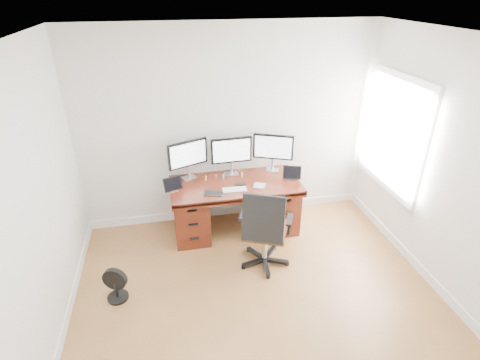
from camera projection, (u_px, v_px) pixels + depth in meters
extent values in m
plane|color=olive|center=(271.00, 334.00, 3.70)|extent=(4.50, 4.50, 0.00)
cube|color=silver|center=(229.00, 128.00, 5.02)|extent=(4.00, 0.10, 2.70)
cube|color=white|center=(393.00, 134.00, 4.70)|extent=(0.04, 1.30, 1.50)
cube|color=white|center=(392.00, 134.00, 4.70)|extent=(0.01, 1.15, 1.35)
cube|color=#4D1B0F|center=(235.00, 185.00, 4.92)|extent=(1.70, 0.80, 0.05)
cube|color=#4D1B0F|center=(191.00, 213.00, 5.02)|extent=(0.45, 0.70, 0.70)
cube|color=#4D1B0F|center=(278.00, 203.00, 5.23)|extent=(0.45, 0.70, 0.70)
cube|color=#39130A|center=(231.00, 189.00, 5.29)|extent=(0.74, 0.03, 0.40)
cylinder|color=black|center=(264.00, 260.00, 4.64)|extent=(0.75, 0.75, 0.08)
cylinder|color=silver|center=(265.00, 244.00, 4.52)|extent=(0.06, 0.06, 0.41)
cube|color=#412513|center=(265.00, 230.00, 4.43)|extent=(0.63, 0.62, 0.07)
cube|color=black|center=(263.00, 219.00, 4.09)|extent=(0.45, 0.23, 0.56)
cube|color=black|center=(243.00, 214.00, 4.39)|extent=(0.15, 0.25, 0.03)
cube|color=black|center=(289.00, 220.00, 4.29)|extent=(0.15, 0.25, 0.03)
cylinder|color=black|center=(118.00, 297.00, 4.12)|extent=(0.23, 0.23, 0.03)
cylinder|color=black|center=(117.00, 290.00, 4.06)|extent=(0.04, 0.04, 0.19)
cylinder|color=black|center=(115.00, 280.00, 4.00)|extent=(0.27, 0.15, 0.27)
cube|color=silver|center=(189.00, 178.00, 5.04)|extent=(0.22, 0.20, 0.01)
cylinder|color=silver|center=(189.00, 172.00, 5.00)|extent=(0.04, 0.04, 0.18)
cube|color=black|center=(188.00, 154.00, 4.88)|extent=(0.52, 0.24, 0.35)
cube|color=white|center=(188.00, 154.00, 4.86)|extent=(0.46, 0.19, 0.30)
cube|color=silver|center=(232.00, 174.00, 5.14)|extent=(0.19, 0.15, 0.01)
cylinder|color=silver|center=(232.00, 168.00, 5.10)|extent=(0.04, 0.04, 0.18)
cube|color=black|center=(231.00, 150.00, 4.98)|extent=(0.55, 0.06, 0.35)
cube|color=white|center=(232.00, 151.00, 4.96)|extent=(0.50, 0.02, 0.30)
cube|color=silver|center=(272.00, 170.00, 5.25)|extent=(0.22, 0.20, 0.01)
cylinder|color=silver|center=(272.00, 164.00, 5.21)|extent=(0.04, 0.04, 0.18)
cube|color=black|center=(273.00, 147.00, 5.08)|extent=(0.52, 0.25, 0.35)
cube|color=white|center=(273.00, 147.00, 5.07)|extent=(0.46, 0.20, 0.30)
cube|color=silver|center=(174.00, 191.00, 4.72)|extent=(0.12, 0.11, 0.01)
cube|color=black|center=(173.00, 184.00, 4.68)|extent=(0.25, 0.14, 0.17)
cube|color=silver|center=(292.00, 179.00, 5.00)|extent=(0.12, 0.11, 0.01)
cube|color=black|center=(292.00, 173.00, 4.96)|extent=(0.25, 0.14, 0.17)
cube|color=silver|center=(235.00, 190.00, 4.74)|extent=(0.31, 0.15, 0.01)
cube|color=silver|center=(259.00, 186.00, 4.84)|extent=(0.19, 0.19, 0.01)
cube|color=black|center=(213.00, 193.00, 4.66)|extent=(0.26, 0.21, 0.01)
cube|color=black|center=(240.00, 184.00, 4.87)|extent=(0.14, 0.08, 0.01)
cylinder|color=#E39247|center=(206.00, 179.00, 4.96)|extent=(0.02, 0.02, 0.05)
sphere|color=#E39247|center=(206.00, 177.00, 4.95)|extent=(0.03, 0.03, 0.03)
cylinder|color=#984F42|center=(216.00, 178.00, 4.99)|extent=(0.02, 0.02, 0.05)
sphere|color=#984F42|center=(216.00, 176.00, 4.97)|extent=(0.03, 0.03, 0.03)
cylinder|color=#62A7EB|center=(223.00, 177.00, 5.01)|extent=(0.02, 0.02, 0.05)
sphere|color=#62A7EB|center=(223.00, 175.00, 4.99)|extent=(0.03, 0.03, 0.03)
cylinder|color=#E7BC6D|center=(242.00, 176.00, 5.05)|extent=(0.02, 0.02, 0.05)
sphere|color=#E7BC6D|center=(242.00, 173.00, 5.04)|extent=(0.03, 0.03, 0.03)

